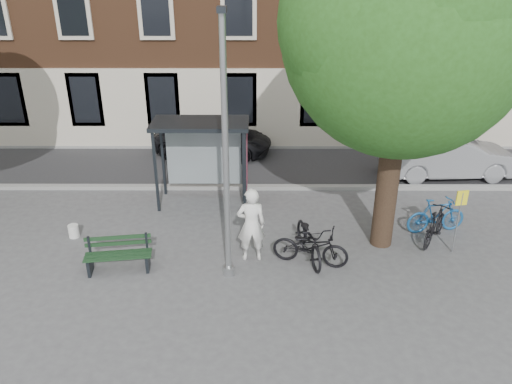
{
  "coord_description": "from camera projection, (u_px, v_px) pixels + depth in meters",
  "views": [
    {
      "loc": [
        0.69,
        -10.1,
        6.88
      ],
      "look_at": [
        0.65,
        1.73,
        1.4
      ],
      "focal_mm": 35.0,
      "sensor_mm": 36.0,
      "label": 1
    }
  ],
  "objects": [
    {
      "name": "ground",
      "position": [
        229.0,
        274.0,
        12.06
      ],
      "size": [
        90.0,
        90.0,
        0.0
      ],
      "primitive_type": "plane",
      "color": "#4C4C4F",
      "rests_on": "ground"
    },
    {
      "name": "bike_c",
      "position": [
        309.0,
        239.0,
        12.55
      ],
      "size": [
        1.08,
        2.12,
        1.06
      ],
      "primitive_type": "imported",
      "rotation": [
        0.0,
        0.0,
        0.19
      ],
      "color": "black",
      "rests_on": "ground"
    },
    {
      "name": "curb_far",
      "position": [
        241.0,
        147.0,
        20.2
      ],
      "size": [
        40.0,
        0.25,
        0.12
      ],
      "primitive_type": "cube",
      "color": "gray",
      "rests_on": "ground"
    },
    {
      "name": "bike_d",
      "position": [
        435.0,
        225.0,
        13.27
      ],
      "size": [
        1.34,
        1.62,
        0.99
      ],
      "primitive_type": "imported",
      "rotation": [
        0.0,
        0.0,
        2.52
      ],
      "color": "black",
      "rests_on": "ground"
    },
    {
      "name": "curb_near",
      "position": [
        237.0,
        187.0,
        16.57
      ],
      "size": [
        40.0,
        0.25,
        0.12
      ],
      "primitive_type": "cube",
      "color": "gray",
      "rests_on": "ground"
    },
    {
      "name": "car_silver",
      "position": [
        449.0,
        156.0,
        17.28
      ],
      "size": [
        4.66,
        1.86,
        1.51
      ],
      "primitive_type": "imported",
      "rotation": [
        0.0,
        0.0,
        1.63
      ],
      "color": "#94969B",
      "rests_on": "ground"
    },
    {
      "name": "bike_a",
      "position": [
        310.0,
        246.0,
        12.29
      ],
      "size": [
        1.99,
        1.14,
        0.99
      ],
      "primitive_type": "imported",
      "rotation": [
        0.0,
        0.0,
        1.3
      ],
      "color": "black",
      "rests_on": "ground"
    },
    {
      "name": "painter",
      "position": [
        251.0,
        225.0,
        12.31
      ],
      "size": [
        0.75,
        0.53,
        1.95
      ],
      "primitive_type": "imported",
      "rotation": [
        0.0,
        0.0,
        3.24
      ],
      "color": "white",
      "rests_on": "ground"
    },
    {
      "name": "bike_b",
      "position": [
        436.0,
        215.0,
        13.76
      ],
      "size": [
        1.75,
        0.77,
        1.02
      ],
      "primitive_type": "imported",
      "rotation": [
        0.0,
        0.0,
        1.75
      ],
      "color": "#1C5A9B",
      "rests_on": "ground"
    },
    {
      "name": "tree_right",
      "position": [
        409.0,
        25.0,
        10.94
      ],
      "size": [
        5.76,
        5.6,
        8.2
      ],
      "color": "black",
      "rests_on": "ground"
    },
    {
      "name": "lamppost",
      "position": [
        226.0,
        168.0,
        10.89
      ],
      "size": [
        0.28,
        0.35,
        6.11
      ],
      "color": "#9EA0A3",
      "rests_on": "ground"
    },
    {
      "name": "notice_sign",
      "position": [
        460.0,
        209.0,
        12.48
      ],
      "size": [
        0.3,
        0.08,
        1.76
      ],
      "rotation": [
        0.0,
        0.0,
        0.17
      ],
      "color": "#9EA0A3",
      "rests_on": "ground"
    },
    {
      "name": "road",
      "position": [
        239.0,
        166.0,
        18.41
      ],
      "size": [
        40.0,
        4.0,
        0.01
      ],
      "primitive_type": "cube",
      "color": "#28282B",
      "rests_on": "ground"
    },
    {
      "name": "bucket_c",
      "position": [
        74.0,
        231.0,
        13.63
      ],
      "size": [
        0.31,
        0.31,
        0.36
      ],
      "primitive_type": "cylinder",
      "rotation": [
        0.0,
        0.0,
        0.1
      ],
      "color": "silver",
      "rests_on": "ground"
    },
    {
      "name": "bench",
      "position": [
        118.0,
        256.0,
        12.12
      ],
      "size": [
        1.65,
        0.74,
        0.82
      ],
      "rotation": [
        0.0,
        0.0,
        0.14
      ],
      "color": "#1E2328",
      "rests_on": "ground"
    },
    {
      "name": "bus_shelter",
      "position": [
        214.0,
        143.0,
        14.98
      ],
      "size": [
        2.85,
        1.45,
        2.62
      ],
      "color": "#1E2328",
      "rests_on": "ground"
    },
    {
      "name": "car_dark",
      "position": [
        213.0,
        138.0,
        19.42
      ],
      "size": [
        4.75,
        2.67,
        1.25
      ],
      "primitive_type": "imported",
      "rotation": [
        0.0,
        0.0,
        1.44
      ],
      "color": "black",
      "rests_on": "ground"
    }
  ]
}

